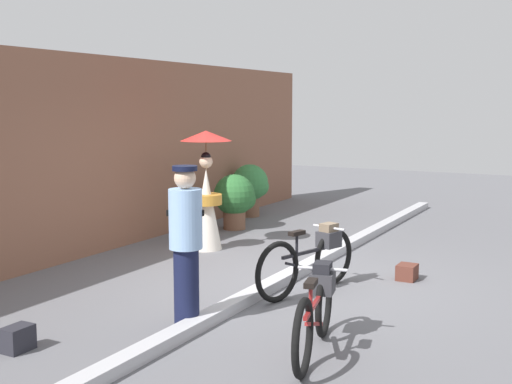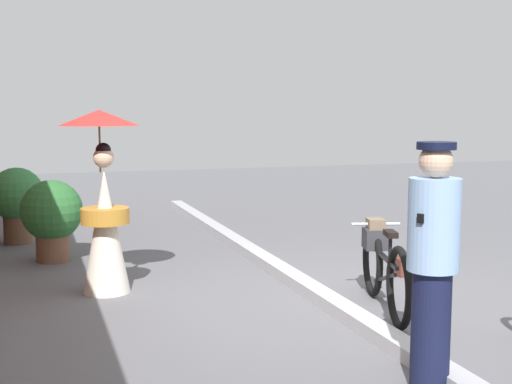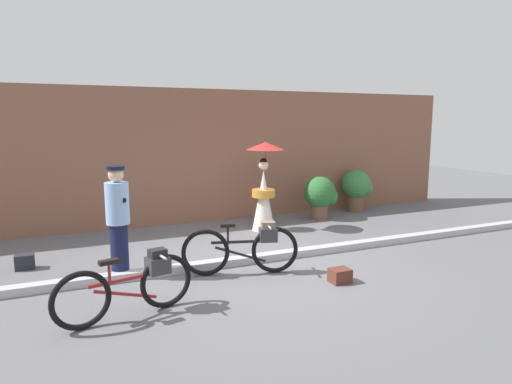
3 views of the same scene
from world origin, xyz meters
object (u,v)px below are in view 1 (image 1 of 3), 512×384
Objects in this scene: bicycle_far_side at (311,258)px; backpack_spare at (408,272)px; person_officer at (186,242)px; bicycle_near_officer at (316,310)px; potted_plant_small at (251,186)px; person_with_parasol at (206,190)px; backpack_on_pavement at (18,338)px; potted_plant_by_door at (236,198)px.

bicycle_far_side is 6.06× the size of backpack_spare.
person_officer is 3.33m from backpack_spare.
bicycle_near_officer is 1.57× the size of potted_plant_small.
person_officer is at bearing -150.57° from person_with_parasol.
person_with_parasol is at bearing 84.53° from backpack_spare.
backpack_spare is at bearing -30.66° from backpack_on_pavement.
potted_plant_by_door is 6.34m from backpack_on_pavement.
potted_plant_by_door reaches higher than backpack_on_pavement.
bicycle_near_officer is 6.14m from potted_plant_by_door.
potted_plant_small is at bearing 33.40° from bicycle_near_officer.
bicycle_near_officer is at bearing -61.89° from backpack_on_pavement.
potted_plant_small is (6.22, 2.67, -0.26)m from person_officer.
potted_plant_small is (6.26, 4.12, 0.23)m from bicycle_near_officer.
person_with_parasol is at bearing 29.43° from person_officer.
potted_plant_by_door is at bearing 15.00° from person_with_parasol.
potted_plant_by_door is at bearing 61.85° from backpack_spare.
person_officer is 5.95× the size of backpack_on_pavement.
potted_plant_by_door reaches higher than bicycle_near_officer.
person_officer is 0.89× the size of person_with_parasol.
potted_plant_by_door is at bearing 42.62° from bicycle_far_side.
bicycle_near_officer is 2.77m from backpack_on_pavement.
person_with_parasol reaches higher than backpack_spare.
potted_plant_by_door reaches higher than bicycle_far_side.
person_officer is 6.78m from potted_plant_small.
bicycle_far_side is at bearing -19.41° from person_officer.
potted_plant_by_door is 3.63× the size of backpack_on_pavement.
backpack_on_pavement is at bearing -167.33° from potted_plant_small.
person_officer is at bearing -36.24° from backpack_on_pavement.
backpack_on_pavement is (-7.55, -1.70, -0.50)m from potted_plant_small.
backpack_on_pavement is (-1.33, 0.97, -0.76)m from person_officer.
bicycle_far_side is 6.16× the size of backpack_on_pavement.
person_officer reaches higher than bicycle_far_side.
backpack_spare is at bearing -27.82° from person_officer.
person_with_parasol is 1.79m from potted_plant_by_door.
bicycle_far_side is at bearing -143.63° from potted_plant_small.
backpack_on_pavement is 0.98× the size of backpack_spare.
potted_plant_small is 3.83× the size of backpack_on_pavement.
person_officer reaches higher than potted_plant_small.
backpack_on_pavement is at bearing -169.69° from person_with_parasol.
backpack_on_pavement is (-3.08, 1.59, -0.29)m from bicycle_far_side.
potted_plant_small reaches higher than bicycle_near_officer.
person_with_parasol is at bearing -163.91° from potted_plant_small.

